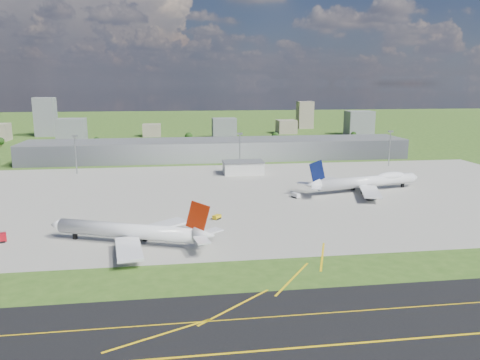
{
  "coord_description": "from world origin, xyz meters",
  "views": [
    {
      "loc": [
        -35.19,
        -203.77,
        59.13
      ],
      "look_at": [
        -1.08,
        36.64,
        9.0
      ],
      "focal_mm": 35.0,
      "sensor_mm": 36.0,
      "label": 1
    }
  ],
  "objects": [
    {
      "name": "tree_w",
      "position": [
        -110.0,
        265.0,
        4.86
      ],
      "size": [
        6.75,
        6.75,
        8.25
      ],
      "color": "#382314",
      "rests_on": "ground"
    },
    {
      "name": "bldg_c",
      "position": [
        20.0,
        310.0,
        11.0
      ],
      "size": [
        26.0,
        20.0,
        22.0
      ],
      "primitive_type": "cube",
      "color": "slate",
      "rests_on": "ground"
    },
    {
      "name": "mast_west",
      "position": [
        -100.0,
        115.0,
        17.71
      ],
      "size": [
        3.5,
        2.0,
        25.9
      ],
      "color": "gray",
      "rests_on": "ground"
    },
    {
      "name": "bldg_tall_w",
      "position": [
        -180.0,
        360.0,
        22.0
      ],
      "size": [
        22.0,
        20.0,
        44.0
      ],
      "primitive_type": "cube",
      "color": "slate",
      "rests_on": "ground"
    },
    {
      "name": "ops_building",
      "position": [
        10.0,
        100.0,
        4.0
      ],
      "size": [
        26.0,
        16.0,
        8.0
      ],
      "primitive_type": "cube",
      "color": "silver",
      "rests_on": "ground"
    },
    {
      "name": "terminal",
      "position": [
        0.0,
        165.0,
        7.5
      ],
      "size": [
        300.0,
        42.0,
        15.0
      ],
      "primitive_type": "cube",
      "color": "gray",
      "rests_on": "ground"
    },
    {
      "name": "airliner_blue_quad",
      "position": [
        71.19,
        39.4,
        5.43
      ],
      "size": [
        74.05,
        57.17,
        19.54
      ],
      "rotation": [
        0.0,
        0.0,
        0.23
      ],
      "color": "white",
      "rests_on": "ground"
    },
    {
      "name": "tree_e",
      "position": [
        70.0,
        275.0,
        5.51
      ],
      "size": [
        7.65,
        7.65,
        9.35
      ],
      "color": "#382314",
      "rests_on": "ground"
    },
    {
      "name": "tree_far_w",
      "position": [
        -200.0,
        270.0,
        5.18
      ],
      "size": [
        7.2,
        7.2,
        8.8
      ],
      "color": "#382314",
      "rests_on": "ground"
    },
    {
      "name": "tree_far_e",
      "position": [
        160.0,
        285.0,
        4.53
      ],
      "size": [
        6.3,
        6.3,
        7.7
      ],
      "color": "#382314",
      "rests_on": "ground"
    },
    {
      "name": "bldg_e",
      "position": [
        180.0,
        320.0,
        14.0
      ],
      "size": [
        30.0,
        22.0,
        28.0
      ],
      "primitive_type": "cube",
      "color": "slate",
      "rests_on": "ground"
    },
    {
      "name": "tree_c",
      "position": [
        -20.0,
        280.0,
        5.84
      ],
      "size": [
        8.1,
        8.1,
        9.9
      ],
      "color": "#382314",
      "rests_on": "ground"
    },
    {
      "name": "bldg_w",
      "position": [
        -140.0,
        300.0,
        12.0
      ],
      "size": [
        28.0,
        22.0,
        24.0
      ],
      "primitive_type": "cube",
      "color": "slate",
      "rests_on": "ground"
    },
    {
      "name": "airliner_red_twin",
      "position": [
        -51.76,
        -32.8,
        4.89
      ],
      "size": [
        63.99,
        48.41,
        18.35
      ],
      "rotation": [
        0.0,
        0.0,
        2.76
      ],
      "color": "white",
      "rests_on": "ground"
    },
    {
      "name": "tug_yellow",
      "position": [
        -17.33,
        -4.47,
        0.99
      ],
      "size": [
        4.34,
        4.4,
        1.92
      ],
      "rotation": [
        0.0,
        0.0,
        0.81
      ],
      "color": "yellow",
      "rests_on": "ground"
    },
    {
      "name": "mast_east",
      "position": [
        120.0,
        115.0,
        17.71
      ],
      "size": [
        3.5,
        2.0,
        25.9
      ],
      "color": "gray",
      "rests_on": "ground"
    },
    {
      "name": "taxiway",
      "position": [
        0.0,
        -110.0,
        0.03
      ],
      "size": [
        1400.0,
        60.0,
        0.06
      ],
      "primitive_type": "cube",
      "color": "black",
      "rests_on": "ground"
    },
    {
      "name": "bldg_cw",
      "position": [
        -60.0,
        340.0,
        7.0
      ],
      "size": [
        20.0,
        18.0,
        14.0
      ],
      "primitive_type": "cube",
      "color": "gray",
      "rests_on": "ground"
    },
    {
      "name": "mast_center",
      "position": [
        10.0,
        115.0,
        17.71
      ],
      "size": [
        3.5,
        2.0,
        25.9
      ],
      "color": "gray",
      "rests_on": "ground"
    },
    {
      "name": "bldg_tall_e",
      "position": [
        140.0,
        410.0,
        18.0
      ],
      "size": [
        20.0,
        18.0,
        36.0
      ],
      "primitive_type": "cube",
      "color": "gray",
      "rests_on": "ground"
    },
    {
      "name": "apron",
      "position": [
        10.0,
        40.0,
        0.04
      ],
      "size": [
        360.0,
        190.0,
        0.08
      ],
      "primitive_type": "cube",
      "color": "#9C978E",
      "rests_on": "ground"
    },
    {
      "name": "van_white_far",
      "position": [
        79.15,
        56.0,
        1.24
      ],
      "size": [
        5.21,
        4.06,
        2.45
      ],
      "rotation": [
        0.0,
        0.0,
        0.46
      ],
      "color": "white",
      "rests_on": "ground"
    },
    {
      "name": "bldg_ce",
      "position": [
        100.0,
        350.0,
        8.0
      ],
      "size": [
        22.0,
        24.0,
        16.0
      ],
      "primitive_type": "cube",
      "color": "gray",
      "rests_on": "ground"
    },
    {
      "name": "van_white_near",
      "position": [
        27.54,
        29.35,
        1.31
      ],
      "size": [
        4.11,
        5.59,
        2.6
      ],
      "rotation": [
        0.0,
        0.0,
        1.98
      ],
      "color": "white",
      "rests_on": "ground"
    },
    {
      "name": "ground",
      "position": [
        0.0,
        150.0,
        0.0
      ],
      "size": [
        1400.0,
        1400.0,
        0.0
      ],
      "primitive_type": "plane",
      "color": "#34591B",
      "rests_on": "ground"
    }
  ]
}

